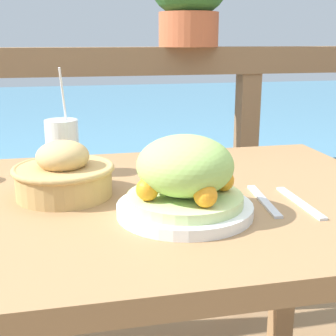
{
  "coord_description": "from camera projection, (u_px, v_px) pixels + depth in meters",
  "views": [
    {
      "loc": [
        -0.17,
        -0.88,
        1.05
      ],
      "look_at": [
        0.01,
        -0.01,
        0.8
      ],
      "focal_mm": 50.0,
      "sensor_mm": 36.0,
      "label": 1
    }
  ],
  "objects": [
    {
      "name": "drink_glass",
      "position": [
        63.0,
        147.0,
        1.08
      ],
      "size": [
        0.08,
        0.08,
        0.25
      ],
      "color": "silver",
      "rests_on": "patio_table"
    },
    {
      "name": "knife",
      "position": [
        300.0,
        202.0,
        0.9
      ],
      "size": [
        0.02,
        0.18,
        0.0
      ],
      "color": "silver",
      "rests_on": "patio_table"
    },
    {
      "name": "sea_backdrop",
      "position": [
        90.0,
        135.0,
        4.09
      ],
      "size": [
        12.0,
        4.0,
        0.46
      ],
      "color": "teal",
      "rests_on": "ground_plane"
    },
    {
      "name": "salad_plate",
      "position": [
        185.0,
        181.0,
        0.83
      ],
      "size": [
        0.25,
        0.25,
        0.15
      ],
      "color": "white",
      "rests_on": "patio_table"
    },
    {
      "name": "patio_table",
      "position": [
        160.0,
        246.0,
        0.98
      ],
      "size": [
        1.02,
        0.75,
        0.74
      ],
      "color": "#997047",
      "rests_on": "ground_plane"
    },
    {
      "name": "bread_basket",
      "position": [
        64.0,
        174.0,
        0.93
      ],
      "size": [
        0.2,
        0.2,
        0.11
      ],
      "color": "tan",
      "rests_on": "patio_table"
    },
    {
      "name": "fork",
      "position": [
        264.0,
        201.0,
        0.91
      ],
      "size": [
        0.04,
        0.18,
        0.0
      ],
      "color": "silver",
      "rests_on": "patio_table"
    },
    {
      "name": "railing_fence",
      "position": [
        121.0,
        134.0,
        1.6
      ],
      "size": [
        2.8,
        0.08,
        1.02
      ],
      "color": "brown",
      "rests_on": "ground_plane"
    }
  ]
}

